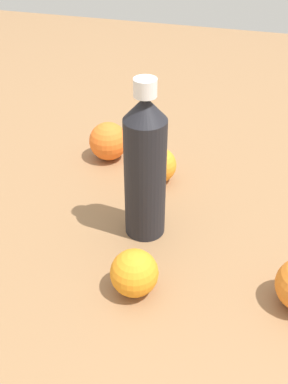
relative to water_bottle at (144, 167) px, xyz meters
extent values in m
plane|color=olive|center=(0.02, 0.00, -0.13)|extent=(2.40, 2.40, 0.00)
cylinder|color=black|center=(0.00, 0.00, -0.02)|extent=(0.07, 0.07, 0.21)
cone|color=black|center=(0.00, 0.00, 0.10)|extent=(0.07, 0.07, 0.04)
cylinder|color=white|center=(0.00, 0.00, 0.13)|extent=(0.03, 0.03, 0.03)
sphere|color=orange|center=(0.15, 0.01, -0.09)|extent=(0.07, 0.07, 0.07)
sphere|color=orange|center=(-0.14, -0.02, -0.09)|extent=(0.07, 0.07, 0.07)
sphere|color=orange|center=(0.21, 0.14, -0.09)|extent=(0.08, 0.08, 0.08)
camera|label=1|loc=(-0.58, -0.17, 0.39)|focal=42.53mm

